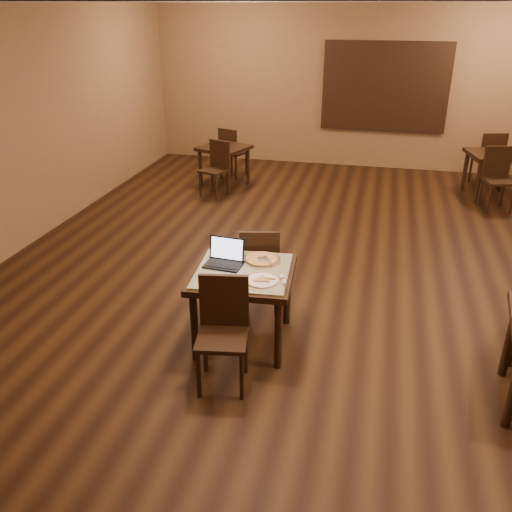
% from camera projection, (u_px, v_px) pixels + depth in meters
% --- Properties ---
extents(ground, '(10.00, 10.00, 0.00)m').
position_uv_depth(ground, '(322.00, 274.00, 6.58)').
color(ground, black).
rests_on(ground, ground).
extents(wall_back, '(8.00, 0.02, 3.00)m').
position_uv_depth(wall_back, '(358.00, 89.00, 10.34)').
color(wall_back, brown).
rests_on(wall_back, ground).
extents(wall_left, '(0.02, 10.00, 3.00)m').
position_uv_depth(wall_left, '(9.00, 134.00, 6.78)').
color(wall_left, brown).
rests_on(wall_left, ground).
extents(ceiling, '(8.00, 10.00, 0.02)m').
position_uv_depth(ceiling, '(337.00, 2.00, 5.30)').
color(ceiling, silver).
rests_on(ceiling, wall_back).
extents(mural, '(2.34, 0.05, 1.64)m').
position_uv_depth(mural, '(385.00, 87.00, 10.18)').
color(mural, '#255489').
rests_on(mural, wall_back).
extents(tiled_table, '(0.99, 0.99, 0.76)m').
position_uv_depth(tiled_table, '(243.00, 280.00, 5.02)').
color(tiled_table, black).
rests_on(tiled_table, ground).
extents(chair_main_near, '(0.48, 0.48, 0.96)m').
position_uv_depth(chair_main_near, '(223.00, 325.00, 4.53)').
color(chair_main_near, black).
rests_on(chair_main_near, ground).
extents(chair_main_far, '(0.48, 0.48, 0.94)m').
position_uv_depth(chair_main_far, '(260.00, 264.00, 5.62)').
color(chair_main_far, black).
rests_on(chair_main_far, ground).
extents(laptop, '(0.36, 0.29, 0.23)m').
position_uv_depth(laptop, '(225.00, 257.00, 5.09)').
color(laptop, black).
rests_on(laptop, tiled_table).
extents(plate, '(0.28, 0.28, 0.02)m').
position_uv_depth(plate, '(262.00, 281.00, 4.77)').
color(plate, white).
rests_on(plate, tiled_table).
extents(pizza_slice, '(0.18, 0.18, 0.02)m').
position_uv_depth(pizza_slice, '(262.00, 279.00, 4.77)').
color(pizza_slice, beige).
rests_on(pizza_slice, plate).
extents(pizza_pan, '(0.37, 0.37, 0.01)m').
position_uv_depth(pizza_pan, '(261.00, 260.00, 5.17)').
color(pizza_pan, silver).
rests_on(pizza_pan, tiled_table).
extents(pizza_whole, '(0.31, 0.31, 0.02)m').
position_uv_depth(pizza_whole, '(261.00, 259.00, 5.16)').
color(pizza_whole, beige).
rests_on(pizza_whole, pizza_pan).
extents(spatula, '(0.19, 0.25, 0.01)m').
position_uv_depth(spatula, '(263.00, 259.00, 5.13)').
color(spatula, silver).
rests_on(spatula, pizza_whole).
extents(napkin_roll, '(0.09, 0.17, 0.04)m').
position_uv_depth(napkin_roll, '(283.00, 280.00, 4.77)').
color(napkin_roll, white).
rests_on(napkin_roll, tiled_table).
extents(other_table_a, '(0.97, 0.97, 0.76)m').
position_uv_depth(other_table_a, '(494.00, 161.00, 8.93)').
color(other_table_a, black).
rests_on(other_table_a, ground).
extents(other_table_a_chair_near, '(0.51, 0.51, 0.98)m').
position_uv_depth(other_table_a_chair_near, '(498.00, 175.00, 8.46)').
color(other_table_a_chair_near, black).
rests_on(other_table_a_chair_near, ground).
extents(other_table_a_chair_far, '(0.51, 0.51, 0.98)m').
position_uv_depth(other_table_a_chair_far, '(489.00, 157.00, 9.46)').
color(other_table_a_chair_far, black).
rests_on(other_table_a_chair_far, ground).
extents(other_table_b, '(0.97, 0.97, 0.71)m').
position_uv_depth(other_table_b, '(224.00, 153.00, 9.53)').
color(other_table_b, black).
rests_on(other_table_b, ground).
extents(other_table_b_chair_near, '(0.51, 0.51, 0.92)m').
position_uv_depth(other_table_b_chair_near, '(217.00, 165.00, 9.08)').
color(other_table_b_chair_near, black).
rests_on(other_table_b_chair_near, ground).
extents(other_table_b_chair_far, '(0.51, 0.51, 0.92)m').
position_uv_depth(other_table_b_chair_far, '(231.00, 150.00, 10.04)').
color(other_table_b_chair_far, black).
rests_on(other_table_b_chair_far, ground).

